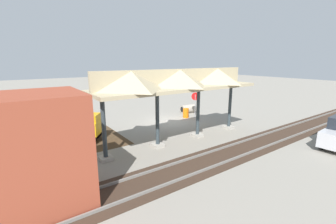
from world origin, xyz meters
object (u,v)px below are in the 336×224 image
Objects in this scene: concrete_pipe at (188,109)px; brick_utility_building at (12,157)px; stop_sign at (195,99)px; traffic_barrel at (186,113)px; backhoe at (73,123)px.

brick_utility_building is at bearing 29.23° from concrete_pipe.
traffic_barrel is (0.94, -0.26, -1.29)m from stop_sign.
backhoe is 5.39× the size of traffic_barrel.
traffic_barrel is (-10.40, -0.63, -0.81)m from backhoe.
stop_sign is at bearing -178.15° from backhoe.
brick_utility_building is at bearing 24.99° from stop_sign.
concrete_pipe is (-0.52, -1.67, -1.30)m from stop_sign.
stop_sign reaches higher than concrete_pipe.
traffic_barrel reaches higher than concrete_pipe.
backhoe is (11.34, 0.37, -0.48)m from stop_sign.
brick_utility_building is 5.48× the size of traffic_barrel.
traffic_barrel is (-13.85, -7.16, -1.71)m from brick_utility_building.
backhoe is at bearing -117.88° from brick_utility_building.
backhoe is 7.44m from brick_utility_building.
stop_sign is 2.68× the size of traffic_barrel.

